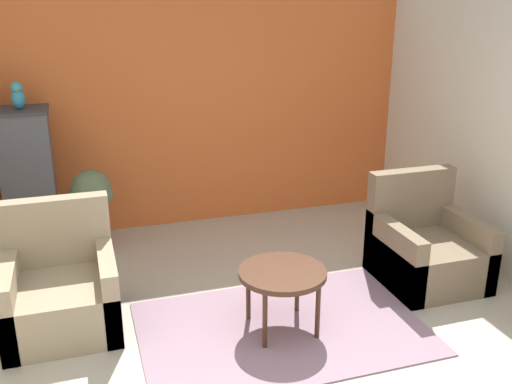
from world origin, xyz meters
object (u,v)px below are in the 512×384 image
at_px(armchair_left, 61,291).
at_px(armchair_right, 426,249).
at_px(coffee_table, 282,276).
at_px(parrot, 18,96).
at_px(potted_plant, 92,198).
at_px(birdcage, 30,185).

distance_m(armchair_left, armchair_right, 3.03).
relative_size(coffee_table, parrot, 2.62).
bearing_deg(armchair_right, armchair_left, 176.68).
height_order(coffee_table, potted_plant, potted_plant).
bearing_deg(armchair_right, potted_plant, 152.63).
bearing_deg(potted_plant, armchair_right, -27.37).
xyz_separation_m(armchair_left, armchair_right, (3.02, -0.18, 0.00)).
distance_m(armchair_right, potted_plant, 3.09).
relative_size(armchair_right, potted_plant, 1.09).
relative_size(birdcage, potted_plant, 1.68).
distance_m(armchair_left, parrot, 1.90).
bearing_deg(birdcage, armchair_right, -25.86).
xyz_separation_m(coffee_table, armchair_right, (1.47, 0.38, -0.16)).
xyz_separation_m(coffee_table, parrot, (-1.79, 1.97, 1.09)).
xyz_separation_m(coffee_table, potted_plant, (-1.26, 1.79, 0.13)).
height_order(armchair_left, armchair_right, same).
distance_m(coffee_table, armchair_left, 1.66).
bearing_deg(coffee_table, parrot, 132.37).
bearing_deg(coffee_table, armchair_right, 14.56).
bearing_deg(armchair_left, coffee_table, -19.74).
distance_m(coffee_table, parrot, 2.88).
relative_size(armchair_left, potted_plant, 1.09).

